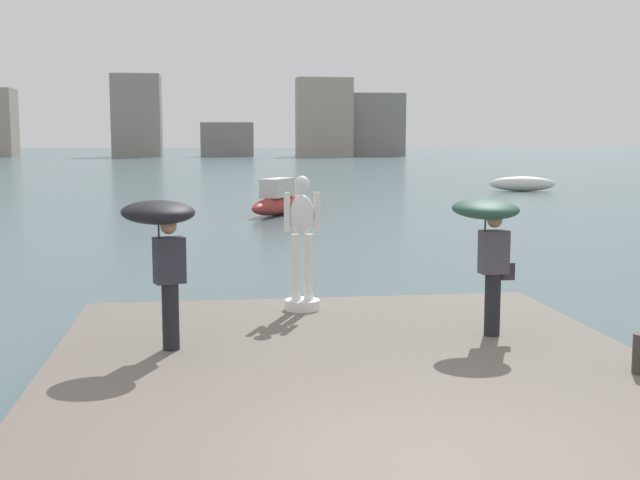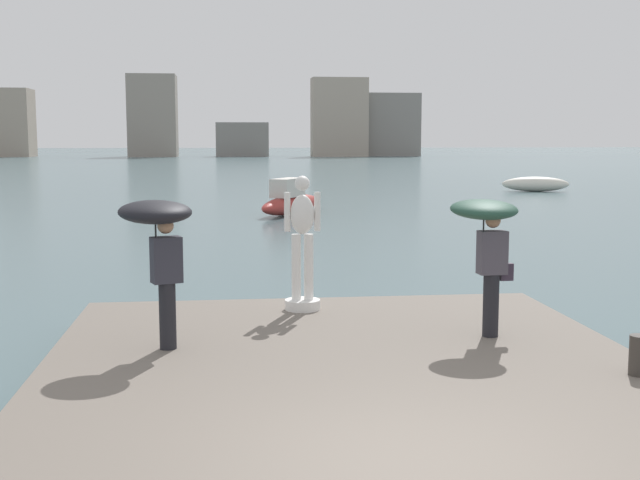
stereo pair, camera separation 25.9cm
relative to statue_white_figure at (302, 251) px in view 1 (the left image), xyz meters
The scene contains 8 objects.
ground_plane 33.65m from the statue_white_figure, 89.56° to the left, with size 400.00×400.00×0.00m, color #4C666B.
pier 4.38m from the statue_white_figure, 86.47° to the right, with size 7.53×10.32×0.40m, color #70665B.
statue_white_figure is the anchor object (origin of this frame).
onlooker_left 3.12m from the statue_white_figure, 132.58° to the right, with size 1.21×1.22×1.98m.
onlooker_right 3.17m from the statue_white_figure, 41.10° to the right, with size 0.97×0.99×1.94m.
boat_mid 20.77m from the statue_white_figure, 85.97° to the left, with size 3.42×5.08×1.49m.
boat_leftward 37.19m from the statue_white_figure, 63.17° to the left, with size 3.98×1.94×0.86m.
distant_skyline 122.81m from the statue_white_figure, 89.75° to the left, with size 68.45×9.88×13.04m.
Camera 1 is at (-1.72, -6.50, 3.16)m, focal length 46.03 mm.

